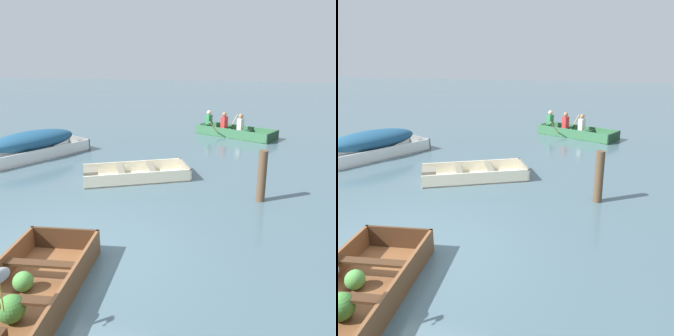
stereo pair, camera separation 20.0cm
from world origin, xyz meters
TOP-DOWN VIEW (x-y plane):
  - ground_plane at (0.00, 0.00)m, footprint 80.00×80.00m
  - dinghy_wooden_brown_foreground at (0.19, -1.33)m, footprint 1.53×2.85m
  - skiff_cream_near_moored at (-0.16, 3.98)m, footprint 2.95×2.23m
  - skiff_white_mid_moored at (-3.92, 5.23)m, footprint 2.69×3.72m
  - rowboat_green_with_crew at (1.94, 10.05)m, footprint 3.28×2.37m
  - mooring_post at (3.18, 3.23)m, footprint 0.20×0.20m

SIDE VIEW (x-z plane):
  - ground_plane at x=0.00m, z-range 0.00..0.00m
  - skiff_cream_near_moored at x=-0.16m, z-range -0.05..0.28m
  - dinghy_wooden_brown_foreground at x=0.19m, z-range -0.05..0.36m
  - rowboat_green_with_crew at x=1.94m, z-range -0.24..0.69m
  - skiff_white_mid_moored at x=-3.92m, z-range 0.06..0.91m
  - mooring_post at x=3.18m, z-range 0.00..1.18m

